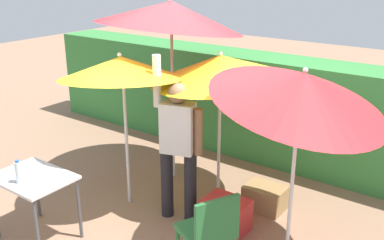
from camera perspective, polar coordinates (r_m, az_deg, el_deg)
ground_plane at (r=5.34m, az=-1.93°, el=-12.08°), size 24.00×24.00×0.00m
hedge_row at (r=6.69m, az=9.30°, el=1.55°), size 8.00×0.70×1.51m
umbrella_rainbow at (r=5.63m, az=-2.76°, el=13.18°), size 1.86×1.86×2.48m
umbrella_orange at (r=4.09m, az=13.76°, el=3.86°), size 1.66×1.64×2.09m
umbrella_yellow at (r=5.06m, az=-8.94°, el=6.55°), size 1.43×1.43×1.92m
umbrella_navy at (r=5.14m, az=3.62°, el=6.63°), size 1.65×1.64×1.87m
person_vendor at (r=4.90m, az=-1.77°, el=-2.80°), size 0.55×0.32×1.88m
chair_plastic at (r=4.17m, az=2.22°, el=-13.79°), size 0.59×0.59×0.89m
cooler_box at (r=5.03m, az=4.33°, el=-11.89°), size 0.48×0.36×0.36m
crate_cardboard at (r=5.49m, az=9.23°, el=-9.66°), size 0.46×0.35×0.29m
folding_table at (r=4.94m, az=-19.43°, el=-7.63°), size 0.80×0.60×0.73m
bottle_water at (r=4.76m, az=-21.09°, el=-6.18°), size 0.07×0.07×0.24m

